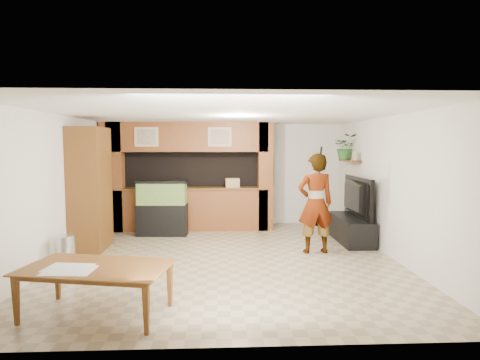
{
  "coord_description": "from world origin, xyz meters",
  "views": [
    {
      "loc": [
        -0.1,
        -7.18,
        2.06
      ],
      "look_at": [
        0.25,
        0.6,
        1.38
      ],
      "focal_mm": 30.0,
      "sensor_mm": 36.0,
      "label": 1
    }
  ],
  "objects_px": {
    "aquarium": "(162,209)",
    "dining_table": "(96,292)",
    "television": "(351,197)",
    "person": "(315,203)",
    "pantry_cabinet": "(90,189)"
  },
  "relations": [
    {
      "from": "pantry_cabinet",
      "to": "dining_table",
      "type": "distance_m",
      "value": 3.51
    },
    {
      "from": "aquarium",
      "to": "dining_table",
      "type": "height_order",
      "value": "aquarium"
    },
    {
      "from": "television",
      "to": "person",
      "type": "bearing_deg",
      "value": 129.68
    },
    {
      "from": "dining_table",
      "to": "aquarium",
      "type": "bearing_deg",
      "value": 99.25
    },
    {
      "from": "television",
      "to": "dining_table",
      "type": "distance_m",
      "value": 5.62
    },
    {
      "from": "pantry_cabinet",
      "to": "dining_table",
      "type": "height_order",
      "value": "pantry_cabinet"
    },
    {
      "from": "aquarium",
      "to": "television",
      "type": "height_order",
      "value": "television"
    },
    {
      "from": "person",
      "to": "dining_table",
      "type": "relative_size",
      "value": 1.1
    },
    {
      "from": "aquarium",
      "to": "pantry_cabinet",
      "type": "bearing_deg",
      "value": -133.45
    },
    {
      "from": "person",
      "to": "aquarium",
      "type": "bearing_deg",
      "value": -33.34
    },
    {
      "from": "aquarium",
      "to": "dining_table",
      "type": "relative_size",
      "value": 0.73
    },
    {
      "from": "aquarium",
      "to": "dining_table",
      "type": "distance_m",
      "value": 4.4
    },
    {
      "from": "television",
      "to": "person",
      "type": "relative_size",
      "value": 0.78
    },
    {
      "from": "aquarium",
      "to": "television",
      "type": "relative_size",
      "value": 0.84
    },
    {
      "from": "aquarium",
      "to": "dining_table",
      "type": "bearing_deg",
      "value": -88.79
    }
  ]
}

